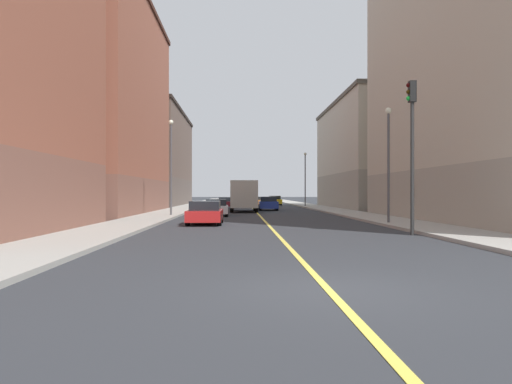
{
  "coord_description": "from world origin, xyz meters",
  "views": [
    {
      "loc": [
        -1.67,
        -9.15,
        1.81
      ],
      "look_at": [
        -0.06,
        36.15,
        1.88
      ],
      "focal_mm": 34.61,
      "sensor_mm": 36.0,
      "label": 1
    }
  ],
  "objects_px": {
    "building_left_near": "(492,23)",
    "building_right_distant": "(153,159)",
    "car_maroon": "(226,203)",
    "building_left_mid": "(370,155)",
    "car_yellow": "(275,201)",
    "box_truck": "(244,195)",
    "street_lamp_right_near": "(171,157)",
    "car_white": "(216,208)",
    "traffic_light_left_near": "(412,136)",
    "car_orange": "(258,202)",
    "car_red": "(205,213)",
    "street_lamp_left_far": "(305,173)",
    "car_blue": "(268,204)",
    "street_lamp_left_near": "(388,152)",
    "building_right_midblock": "(101,107)"
  },
  "relations": [
    {
      "from": "building_right_midblock",
      "to": "car_maroon",
      "type": "relative_size",
      "value": 5.88
    },
    {
      "from": "street_lamp_left_far",
      "to": "street_lamp_right_near",
      "type": "bearing_deg",
      "value": -118.58
    },
    {
      "from": "car_orange",
      "to": "car_yellow",
      "type": "bearing_deg",
      "value": 65.39
    },
    {
      "from": "car_blue",
      "to": "car_yellow",
      "type": "relative_size",
      "value": 1.0
    },
    {
      "from": "car_maroon",
      "to": "building_left_mid",
      "type": "bearing_deg",
      "value": -4.43
    },
    {
      "from": "building_left_mid",
      "to": "car_white",
      "type": "height_order",
      "value": "building_left_mid"
    },
    {
      "from": "building_right_distant",
      "to": "street_lamp_right_near",
      "type": "height_order",
      "value": "building_right_distant"
    },
    {
      "from": "street_lamp_right_near",
      "to": "car_white",
      "type": "distance_m",
      "value": 5.25
    },
    {
      "from": "car_white",
      "to": "street_lamp_right_near",
      "type": "bearing_deg",
      "value": -157.14
    },
    {
      "from": "street_lamp_right_near",
      "to": "car_blue",
      "type": "height_order",
      "value": "street_lamp_right_near"
    },
    {
      "from": "car_white",
      "to": "car_maroon",
      "type": "xyz_separation_m",
      "value": [
        0.22,
        19.51,
        -0.01
      ]
    },
    {
      "from": "building_right_distant",
      "to": "building_right_midblock",
      "type": "bearing_deg",
      "value": -90.0
    },
    {
      "from": "car_yellow",
      "to": "box_truck",
      "type": "xyz_separation_m",
      "value": [
        -4.75,
        -24.77,
        0.92
      ]
    },
    {
      "from": "building_left_mid",
      "to": "street_lamp_right_near",
      "type": "bearing_deg",
      "value": -135.95
    },
    {
      "from": "traffic_light_left_near",
      "to": "box_truck",
      "type": "distance_m",
      "value": 27.15
    },
    {
      "from": "car_white",
      "to": "car_maroon",
      "type": "distance_m",
      "value": 19.51
    },
    {
      "from": "building_left_near",
      "to": "car_white",
      "type": "distance_m",
      "value": 22.49
    },
    {
      "from": "building_left_mid",
      "to": "street_lamp_left_near",
      "type": "distance_m",
      "value": 30.25
    },
    {
      "from": "car_yellow",
      "to": "street_lamp_right_near",
      "type": "bearing_deg",
      "value": -106.61
    },
    {
      "from": "box_truck",
      "to": "car_orange",
      "type": "bearing_deg",
      "value": 83.69
    },
    {
      "from": "car_yellow",
      "to": "box_truck",
      "type": "height_order",
      "value": "box_truck"
    },
    {
      "from": "building_left_near",
      "to": "building_right_distant",
      "type": "height_order",
      "value": "building_left_near"
    },
    {
      "from": "building_left_near",
      "to": "car_red",
      "type": "xyz_separation_m",
      "value": [
        -17.12,
        -0.76,
        -11.35
      ]
    },
    {
      "from": "building_left_near",
      "to": "car_red",
      "type": "relative_size",
      "value": 5.74
    },
    {
      "from": "traffic_light_left_near",
      "to": "street_lamp_left_far",
      "type": "xyz_separation_m",
      "value": [
        1.02,
        41.04,
        0.05
      ]
    },
    {
      "from": "traffic_light_left_near",
      "to": "street_lamp_left_near",
      "type": "bearing_deg",
      "value": 81.22
    },
    {
      "from": "street_lamp_right_near",
      "to": "car_red",
      "type": "distance_m",
      "value": 10.1
    },
    {
      "from": "traffic_light_left_near",
      "to": "car_maroon",
      "type": "distance_m",
      "value": 38.49
    },
    {
      "from": "building_left_near",
      "to": "street_lamp_left_near",
      "type": "distance_m",
      "value": 10.59
    },
    {
      "from": "building_left_near",
      "to": "building_right_midblock",
      "type": "distance_m",
      "value": 30.65
    },
    {
      "from": "car_white",
      "to": "car_orange",
      "type": "height_order",
      "value": "car_white"
    },
    {
      "from": "street_lamp_right_near",
      "to": "car_white",
      "type": "relative_size",
      "value": 1.72
    },
    {
      "from": "car_white",
      "to": "box_truck",
      "type": "height_order",
      "value": "box_truck"
    },
    {
      "from": "traffic_light_left_near",
      "to": "box_truck",
      "type": "bearing_deg",
      "value": 104.74
    },
    {
      "from": "building_left_near",
      "to": "building_right_distant",
      "type": "distance_m",
      "value": 48.32
    },
    {
      "from": "street_lamp_left_far",
      "to": "car_yellow",
      "type": "distance_m",
      "value": 10.95
    },
    {
      "from": "car_red",
      "to": "car_orange",
      "type": "xyz_separation_m",
      "value": [
        4.5,
        37.57,
        -0.02
      ]
    },
    {
      "from": "street_lamp_left_far",
      "to": "car_red",
      "type": "relative_size",
      "value": 1.51
    },
    {
      "from": "building_right_distant",
      "to": "box_truck",
      "type": "bearing_deg",
      "value": -60.41
    },
    {
      "from": "car_white",
      "to": "car_maroon",
      "type": "relative_size",
      "value": 1.04
    },
    {
      "from": "building_right_distant",
      "to": "street_lamp_left_near",
      "type": "height_order",
      "value": "building_right_distant"
    },
    {
      "from": "building_left_mid",
      "to": "traffic_light_left_near",
      "type": "bearing_deg",
      "value": -102.3
    },
    {
      "from": "car_blue",
      "to": "box_truck",
      "type": "relative_size",
      "value": 0.62
    },
    {
      "from": "street_lamp_right_near",
      "to": "car_red",
      "type": "height_order",
      "value": "street_lamp_right_near"
    },
    {
      "from": "car_yellow",
      "to": "street_lamp_left_far",
      "type": "bearing_deg",
      "value": -72.32
    },
    {
      "from": "building_right_distant",
      "to": "street_lamp_right_near",
      "type": "relative_size",
      "value": 3.62
    },
    {
      "from": "car_orange",
      "to": "car_maroon",
      "type": "height_order",
      "value": "car_maroon"
    },
    {
      "from": "street_lamp_right_near",
      "to": "car_orange",
      "type": "height_order",
      "value": "street_lamp_right_near"
    },
    {
      "from": "street_lamp_right_near",
      "to": "car_maroon",
      "type": "bearing_deg",
      "value": 80.4
    },
    {
      "from": "car_blue",
      "to": "car_yellow",
      "type": "distance_m",
      "value": 20.81
    }
  ]
}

